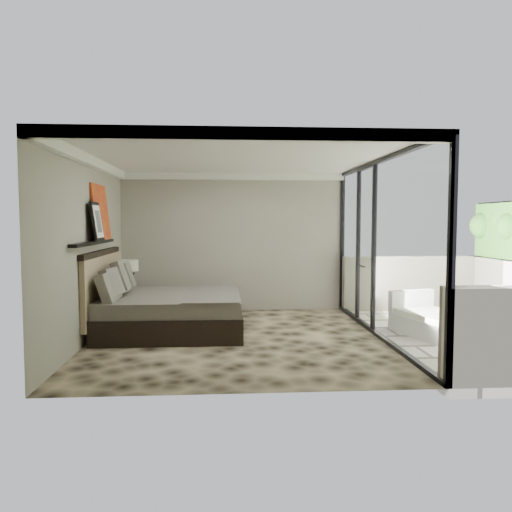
{
  "coord_description": "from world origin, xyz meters",
  "views": [
    {
      "loc": [
        -0.2,
        -7.67,
        1.83
      ],
      "look_at": [
        0.33,
        0.4,
        1.26
      ],
      "focal_mm": 35.0,
      "sensor_mm": 36.0,
      "label": 1
    }
  ],
  "objects": [
    {
      "name": "framed_print",
      "position": [
        -2.14,
        0.15,
        1.82
      ],
      "size": [
        0.11,
        0.5,
        0.6
      ],
      "primitive_type": "cube",
      "rotation": [
        0.0,
        -0.14,
        0.0
      ],
      "color": "black",
      "rests_on": "picture_ledge"
    },
    {
      "name": "terrace_slab",
      "position": [
        3.75,
        0.0,
        -0.06
      ],
      "size": [
        3.0,
        5.0,
        0.12
      ],
      "primitive_type": "cube",
      "color": "beige",
      "rests_on": "ground"
    },
    {
      "name": "floor",
      "position": [
        0.0,
        0.0,
        0.0
      ],
      "size": [
        5.0,
        5.0,
        0.0
      ],
      "primitive_type": "plane",
      "color": "black",
      "rests_on": "ground"
    },
    {
      "name": "abstract_canvas",
      "position": [
        -2.19,
        0.61,
        1.97
      ],
      "size": [
        0.13,
        0.9,
        0.9
      ],
      "primitive_type": "cube",
      "rotation": [
        0.0,
        -0.1,
        0.0
      ],
      "color": "#BD4110",
      "rests_on": "picture_ledge"
    },
    {
      "name": "ottoman",
      "position": [
        4.4,
        1.36,
        0.22
      ],
      "size": [
        0.46,
        0.46,
        0.45
      ],
      "primitive_type": "cube",
      "rotation": [
        0.0,
        0.0,
        0.04
      ],
      "color": "white",
      "rests_on": "terrace_slab"
    },
    {
      "name": "left_wall",
      "position": [
        -2.24,
        0.0,
        1.4
      ],
      "size": [
        0.02,
        5.0,
        2.8
      ],
      "primitive_type": "cube",
      "color": "gray",
      "rests_on": "floor"
    },
    {
      "name": "nightstand",
      "position": [
        -1.96,
        1.97,
        0.29
      ],
      "size": [
        0.76,
        0.76,
        0.57
      ],
      "primitive_type": "cube",
      "rotation": [
        0.0,
        0.0,
        0.42
      ],
      "color": "black",
      "rests_on": "floor"
    },
    {
      "name": "back_wall",
      "position": [
        0.0,
        2.49,
        1.4
      ],
      "size": [
        4.5,
        0.02,
        2.8
      ],
      "primitive_type": "cube",
      "color": "gray",
      "rests_on": "floor"
    },
    {
      "name": "picture_ledge",
      "position": [
        -2.18,
        0.1,
        1.5
      ],
      "size": [
        0.12,
        2.2,
        0.05
      ],
      "primitive_type": "cube",
      "color": "black",
      "rests_on": "left_wall"
    },
    {
      "name": "lounger",
      "position": [
        3.19,
        -0.12,
        0.2
      ],
      "size": [
        1.24,
        1.83,
        0.66
      ],
      "rotation": [
        0.0,
        0.0,
        0.26
      ],
      "color": "silver",
      "rests_on": "terrace_slab"
    },
    {
      "name": "bed",
      "position": [
        -1.16,
        0.59,
        0.38
      ],
      "size": [
        2.33,
        2.25,
        1.29
      ],
      "color": "black",
      "rests_on": "floor"
    },
    {
      "name": "glass_wall",
      "position": [
        2.25,
        0.0,
        1.4
      ],
      "size": [
        0.08,
        5.0,
        2.8
      ],
      "primitive_type": "cube",
      "color": "white",
      "rests_on": "floor"
    },
    {
      "name": "table_lamp",
      "position": [
        -1.99,
        1.99,
        0.88
      ],
      "size": [
        0.31,
        0.31,
        0.57
      ],
      "color": "black",
      "rests_on": "nightstand"
    },
    {
      "name": "ceiling",
      "position": [
        0.0,
        0.0,
        2.79
      ],
      "size": [
        4.5,
        5.0,
        0.02
      ],
      "primitive_type": "cube",
      "color": "silver",
      "rests_on": "back_wall"
    }
  ]
}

